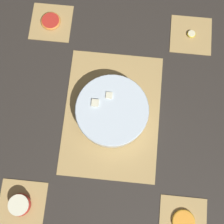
# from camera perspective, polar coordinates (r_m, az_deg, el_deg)

# --- Properties ---
(ground_plane) EXTENTS (6.00, 6.00, 0.00)m
(ground_plane) POSITION_cam_1_polar(r_m,az_deg,el_deg) (1.14, 0.00, -0.41)
(ground_plane) COLOR #2D2823
(bamboo_mat_center) EXTENTS (0.47, 0.34, 0.01)m
(bamboo_mat_center) POSITION_cam_1_polar(r_m,az_deg,el_deg) (1.13, 0.00, -0.37)
(bamboo_mat_center) COLOR tan
(bamboo_mat_center) RESTS_ON ground_plane
(coaster_mat_near_left) EXTENTS (0.16, 0.16, 0.01)m
(coaster_mat_near_left) POSITION_cam_1_polar(r_m,az_deg,el_deg) (1.29, -11.06, 15.81)
(coaster_mat_near_left) COLOR tan
(coaster_mat_near_left) RESTS_ON ground_plane
(coaster_mat_near_right) EXTENTS (0.16, 0.16, 0.01)m
(coaster_mat_near_right) POSITION_cam_1_polar(r_m,az_deg,el_deg) (1.15, -16.15, -15.91)
(coaster_mat_near_right) COLOR tan
(coaster_mat_near_right) RESTS_ON ground_plane
(coaster_mat_far_left) EXTENTS (0.16, 0.16, 0.01)m
(coaster_mat_far_left) POSITION_cam_1_polar(r_m,az_deg,el_deg) (1.28, 14.24, 13.52)
(coaster_mat_far_left) COLOR tan
(coaster_mat_far_left) RESTS_ON ground_plane
(coaster_mat_far_right) EXTENTS (0.16, 0.16, 0.01)m
(coaster_mat_far_right) POSITION_cam_1_polar(r_m,az_deg,el_deg) (1.13, 12.85, -18.87)
(coaster_mat_far_right) COLOR tan
(coaster_mat_far_right) RESTS_ON ground_plane
(fruit_salad_bowl) EXTENTS (0.26, 0.26, 0.08)m
(fruit_salad_bowl) POSITION_cam_1_polar(r_m,az_deg,el_deg) (1.09, 0.00, 0.17)
(fruit_salad_bowl) COLOR silver
(fruit_salad_bowl) RESTS_ON bamboo_mat_center
(apple_half) EXTENTS (0.07, 0.07, 0.04)m
(apple_half) POSITION_cam_1_polar(r_m,az_deg,el_deg) (1.12, -16.51, -15.95)
(apple_half) COLOR #B72D23
(apple_half) RESTS_ON coaster_mat_near_right
(orange_slice_whole) EXTENTS (0.08, 0.08, 0.01)m
(orange_slice_whole) POSITION_cam_1_polar(r_m,az_deg,el_deg) (1.12, 12.95, -18.91)
(orange_slice_whole) COLOR orange
(orange_slice_whole) RESTS_ON coaster_mat_far_right
(banana_coin_single) EXTENTS (0.03, 0.03, 0.01)m
(banana_coin_single) POSITION_cam_1_polar(r_m,az_deg,el_deg) (1.27, 14.33, 13.67)
(banana_coin_single) COLOR beige
(banana_coin_single) RESTS_ON coaster_mat_far_left
(grapefruit_slice) EXTENTS (0.08, 0.08, 0.01)m
(grapefruit_slice) POSITION_cam_1_polar(r_m,az_deg,el_deg) (1.28, -11.14, 16.00)
(grapefruit_slice) COLOR red
(grapefruit_slice) RESTS_ON coaster_mat_near_left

